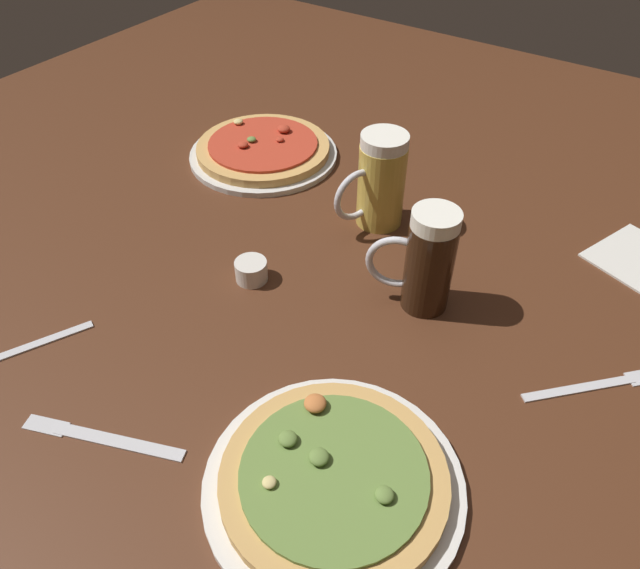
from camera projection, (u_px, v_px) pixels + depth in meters
ground_plane at (320, 300)px, 1.03m from camera, size 2.40×2.40×0.03m
pizza_plate_near at (334, 480)px, 0.74m from camera, size 0.33×0.33×0.05m
pizza_plate_far at (263, 150)px, 1.33m from camera, size 0.32×0.32×0.05m
beer_mug_dark at (426, 261)px, 0.94m from camera, size 0.13×0.08×0.18m
beer_mug_amber at (380, 182)px, 1.11m from camera, size 0.09×0.15×0.18m
ramekin_sauce at (251, 271)px, 1.03m from camera, size 0.06×0.06×0.04m
napkin_folded at (640, 259)px, 1.08m from camera, size 0.19×0.20×0.01m
fork_left at (595, 385)px, 0.87m from camera, size 0.16×0.16×0.01m
knife_right at (102, 437)px, 0.81m from camera, size 0.22×0.10×0.01m
fork_spare at (23, 348)px, 0.92m from camera, size 0.10×0.19×0.01m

